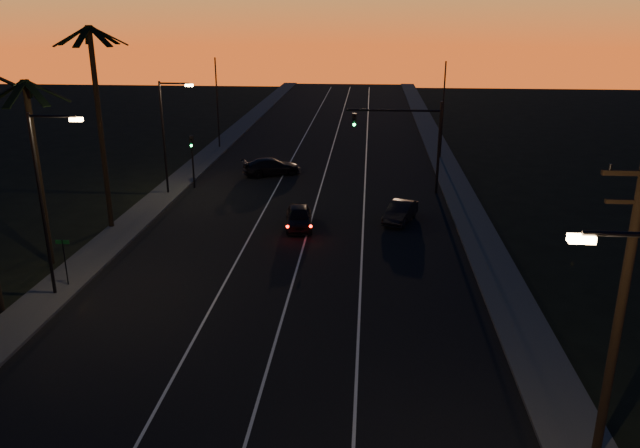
# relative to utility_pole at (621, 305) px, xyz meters

# --- Properties ---
(road) EXTENTS (20.00, 170.00, 0.01)m
(road) POSITION_rel_utility_pole_xyz_m (-11.60, 20.00, -5.31)
(road) COLOR black
(road) RESTS_ON ground
(sidewalk_left) EXTENTS (2.40, 170.00, 0.16)m
(sidewalk_left) POSITION_rel_utility_pole_xyz_m (-22.80, 20.00, -5.24)
(sidewalk_left) COLOR #3C3C3A
(sidewalk_left) RESTS_ON ground
(sidewalk_right) EXTENTS (2.40, 170.00, 0.16)m
(sidewalk_right) POSITION_rel_utility_pole_xyz_m (-0.40, 20.00, -5.24)
(sidewalk_right) COLOR #3C3C3A
(sidewalk_right) RESTS_ON ground
(lane_stripe_left) EXTENTS (0.12, 160.00, 0.01)m
(lane_stripe_left) POSITION_rel_utility_pole_xyz_m (-14.60, 20.00, -5.30)
(lane_stripe_left) COLOR silver
(lane_stripe_left) RESTS_ON road
(lane_stripe_mid) EXTENTS (0.12, 160.00, 0.01)m
(lane_stripe_mid) POSITION_rel_utility_pole_xyz_m (-11.10, 20.00, -5.30)
(lane_stripe_mid) COLOR silver
(lane_stripe_mid) RESTS_ON road
(lane_stripe_right) EXTENTS (0.12, 160.00, 0.01)m
(lane_stripe_right) POSITION_rel_utility_pole_xyz_m (-7.60, 20.00, -5.30)
(lane_stripe_right) COLOR silver
(lane_stripe_right) RESTS_ON road
(palm_mid) EXTENTS (4.25, 4.16, 10.03)m
(palm_mid) POSITION_rel_utility_pole_xyz_m (-24.80, 14.00, 0.94)
(palm_mid) COLOR black
(palm_mid) RESTS_ON ground
(palm_far) EXTENTS (4.25, 4.16, 12.53)m
(palm_far) POSITION_rel_utility_pole_xyz_m (-23.80, 20.00, 2.30)
(palm_far) COLOR black
(palm_far) RESTS_ON ground
(streetlight_left_near) EXTENTS (2.55, 0.26, 9.00)m
(streetlight_left_near) POSITION_rel_utility_pole_xyz_m (-22.30, 10.00, 0.01)
(streetlight_left_near) COLOR black
(streetlight_left_near) RESTS_ON ground
(streetlight_left_far) EXTENTS (2.55, 0.26, 8.50)m
(streetlight_left_far) POSITION_rel_utility_pole_xyz_m (-22.29, 28.00, -0.25)
(streetlight_left_far) COLOR black
(streetlight_left_far) RESTS_ON ground
(street_sign) EXTENTS (0.70, 0.06, 2.60)m
(street_sign) POSITION_rel_utility_pole_xyz_m (-22.40, 11.00, -3.66)
(street_sign) COLOR black
(street_sign) RESTS_ON ground
(utility_pole) EXTENTS (2.20, 0.28, 10.00)m
(utility_pole) POSITION_rel_utility_pole_xyz_m (0.00, 0.00, 0.00)
(utility_pole) COLOR black
(utility_pole) RESTS_ON ground
(signal_mast) EXTENTS (7.10, 0.41, 7.00)m
(signal_mast) POSITION_rel_utility_pole_xyz_m (-4.46, 29.99, -0.53)
(signal_mast) COLOR black
(signal_mast) RESTS_ON ground
(signal_post) EXTENTS (0.28, 0.37, 4.20)m
(signal_post) POSITION_rel_utility_pole_xyz_m (-21.10, 29.98, -2.42)
(signal_post) COLOR black
(signal_post) RESTS_ON ground
(far_pole_left) EXTENTS (0.14, 0.14, 9.00)m
(far_pole_left) POSITION_rel_utility_pole_xyz_m (-22.60, 45.00, -0.82)
(far_pole_left) COLOR black
(far_pole_left) RESTS_ON ground
(far_pole_right) EXTENTS (0.14, 0.14, 9.00)m
(far_pole_right) POSITION_rel_utility_pole_xyz_m (-0.60, 42.00, -0.82)
(far_pole_right) COLOR black
(far_pole_right) RESTS_ON ground
(lead_car) EXTENTS (2.15, 4.76, 1.40)m
(lead_car) POSITION_rel_utility_pole_xyz_m (-11.75, 21.06, -4.60)
(lead_car) COLOR black
(lead_car) RESTS_ON road
(right_car) EXTENTS (2.60, 4.21, 1.31)m
(right_car) POSITION_rel_utility_pole_xyz_m (-5.16, 22.86, -4.65)
(right_car) COLOR black
(right_car) RESTS_ON road
(cross_car) EXTENTS (5.34, 3.88, 1.44)m
(cross_car) POSITION_rel_utility_pole_xyz_m (-15.59, 34.51, -4.58)
(cross_car) COLOR black
(cross_car) RESTS_ON road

